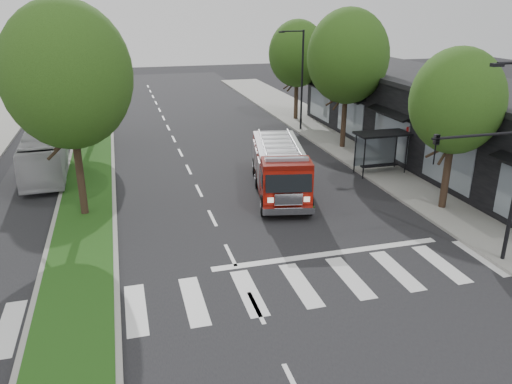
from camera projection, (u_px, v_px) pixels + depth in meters
ground at (230, 255)px, 20.77m from camera, size 140.00×140.00×0.00m
sidewalk_right at (382, 162)px, 32.89m from camera, size 5.00×80.00×0.15m
median at (92, 150)px, 35.48m from camera, size 3.00×50.00×0.15m
storefront_row at (446, 122)px, 33.17m from camera, size 8.00×30.00×5.00m
bus_shelter at (380, 141)px, 30.21m from camera, size 3.20×1.60×2.61m
tree_right_near at (457, 101)px, 23.52m from camera, size 4.40×4.40×8.05m
tree_right_mid at (348, 57)px, 34.00m from camera, size 5.60×5.60×9.72m
tree_right_far at (297, 54)px, 43.25m from camera, size 5.00×5.00×8.73m
tree_median_near at (67, 76)px, 22.29m from camera, size 5.80×5.80×10.16m
tree_median_far at (83, 55)px, 35.03m from camera, size 5.60×5.60×9.72m
streetlight_right_near at (503, 153)px, 18.38m from camera, size 4.08×0.22×8.00m
streetlight_right_far at (300, 76)px, 39.83m from camera, size 2.11×0.20×8.00m
fire_engine at (280, 169)px, 27.29m from camera, size 4.09×8.64×2.88m
city_bus at (46, 151)px, 30.73m from camera, size 2.66×9.86×2.72m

